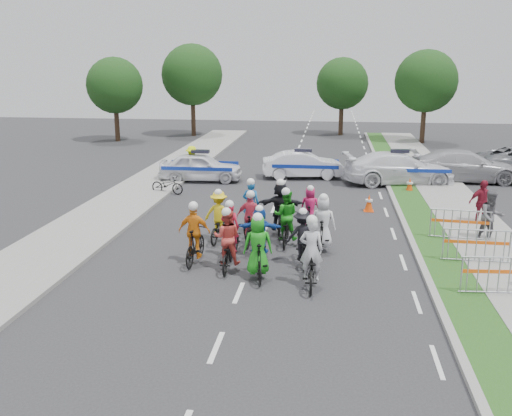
# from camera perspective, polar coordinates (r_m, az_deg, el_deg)

# --- Properties ---
(ground) EXTENTS (90.00, 90.00, 0.00)m
(ground) POSITION_cam_1_polar(r_m,az_deg,el_deg) (15.29, -1.73, -8.48)
(ground) COLOR #28282B
(ground) RESTS_ON ground
(curb_right) EXTENTS (0.20, 60.00, 0.12)m
(curb_right) POSITION_cam_1_polar(r_m,az_deg,el_deg) (19.98, 15.29, -3.23)
(curb_right) COLOR gray
(curb_right) RESTS_ON ground
(grass_strip) EXTENTS (1.20, 60.00, 0.11)m
(grass_strip) POSITION_cam_1_polar(r_m,az_deg,el_deg) (20.09, 17.27, -3.30)
(grass_strip) COLOR #1E4817
(grass_strip) RESTS_ON ground
(sidewalk_right) EXTENTS (2.40, 60.00, 0.13)m
(sidewalk_right) POSITION_cam_1_polar(r_m,az_deg,el_deg) (20.48, 22.25, -3.37)
(sidewalk_right) COLOR gray
(sidewalk_right) RESTS_ON ground
(sidewalk_left) EXTENTS (3.00, 60.00, 0.13)m
(sidewalk_left) POSITION_cam_1_polar(r_m,az_deg,el_deg) (21.66, -16.74, -1.95)
(sidewalk_left) COLOR gray
(sidewalk_left) RESTS_ON ground
(rider_0) EXTENTS (0.76, 2.01, 2.03)m
(rider_0) POSITION_cam_1_polar(r_m,az_deg,el_deg) (15.56, 5.53, -5.47)
(rider_0) COLOR black
(rider_0) RESTS_ON ground
(rider_1) EXTENTS (0.91, 1.92, 1.95)m
(rider_1) POSITION_cam_1_polar(r_m,az_deg,el_deg) (15.97, 0.21, -4.54)
(rider_1) COLOR black
(rider_1) RESTS_ON ground
(rider_2) EXTENTS (0.81, 1.88, 1.89)m
(rider_2) POSITION_cam_1_polar(r_m,az_deg,el_deg) (16.76, -2.89, -3.83)
(rider_2) COLOR black
(rider_2) RESTS_ON ground
(rider_3) EXTENTS (1.00, 1.89, 1.95)m
(rider_3) POSITION_cam_1_polar(r_m,az_deg,el_deg) (17.29, -6.13, -3.16)
(rider_3) COLOR black
(rider_3) RESTS_ON ground
(rider_4) EXTENTS (1.09, 1.85, 1.80)m
(rider_4) POSITION_cam_1_polar(r_m,az_deg,el_deg) (17.09, 4.66, -3.50)
(rider_4) COLOR black
(rider_4) RESTS_ON ground
(rider_5) EXTENTS (1.38, 1.64, 1.71)m
(rider_5) POSITION_cam_1_polar(r_m,az_deg,el_deg) (17.71, 0.37, -2.72)
(rider_5) COLOR black
(rider_5) RESTS_ON ground
(rider_6) EXTENTS (0.78, 1.85, 1.84)m
(rider_6) POSITION_cam_1_polar(r_m,az_deg,el_deg) (17.84, -2.58, -2.99)
(rider_6) COLOR black
(rider_6) RESTS_ON ground
(rider_7) EXTENTS (0.86, 1.89, 1.94)m
(rider_7) POSITION_cam_1_polar(r_m,az_deg,el_deg) (18.35, 6.69, -2.12)
(rider_7) COLOR black
(rider_7) RESTS_ON ground
(rider_8) EXTENTS (0.82, 1.92, 1.96)m
(rider_8) POSITION_cam_1_polar(r_m,az_deg,el_deg) (19.01, 2.98, -1.53)
(rider_8) COLOR black
(rider_8) RESTS_ON ground
(rider_9) EXTENTS (0.97, 1.82, 1.88)m
(rider_9) POSITION_cam_1_polar(r_m,az_deg,el_deg) (18.92, -0.50, -1.59)
(rider_9) COLOR black
(rider_9) RESTS_ON ground
(rider_10) EXTENTS (1.08, 1.87, 1.84)m
(rider_10) POSITION_cam_1_polar(r_m,az_deg,el_deg) (19.36, -3.70, -1.28)
(rider_10) COLOR black
(rider_10) RESTS_ON ground
(rider_11) EXTENTS (1.62, 1.94, 2.03)m
(rider_11) POSITION_cam_1_polar(r_m,az_deg,el_deg) (20.03, 2.46, -0.34)
(rider_11) COLOR black
(rider_11) RESTS_ON ground
(rider_12) EXTENTS (0.91, 2.00, 1.97)m
(rider_12) POSITION_cam_1_polar(r_m,az_deg,el_deg) (20.42, -0.49, -0.60)
(rider_12) COLOR black
(rider_12) RESTS_ON ground
(rider_13) EXTENTS (0.75, 1.65, 1.69)m
(rider_13) POSITION_cam_1_polar(r_m,az_deg,el_deg) (20.62, 5.42, -0.47)
(rider_13) COLOR black
(rider_13) RESTS_ON ground
(police_car_0) EXTENTS (4.32, 1.96, 1.44)m
(police_car_0) POSITION_cam_1_polar(r_m,az_deg,el_deg) (29.32, -5.55, 4.11)
(police_car_0) COLOR white
(police_car_0) RESTS_ON ground
(police_car_1) EXTENTS (4.39, 2.10, 1.39)m
(police_car_1) POSITION_cam_1_polar(r_m,az_deg,el_deg) (30.03, 4.71, 4.33)
(police_car_1) COLOR white
(police_car_1) RESTS_ON ground
(police_car_2) EXTENTS (5.75, 3.11, 1.58)m
(police_car_2) POSITION_cam_1_polar(r_m,az_deg,el_deg) (29.27, 14.09, 3.87)
(police_car_2) COLOR white
(police_car_2) RESTS_ON ground
(civilian_sedan) EXTENTS (5.45, 2.22, 1.58)m
(civilian_sedan) POSITION_cam_1_polar(r_m,az_deg,el_deg) (30.93, 20.18, 3.96)
(civilian_sedan) COLOR #AFAFB4
(civilian_sedan) RESTS_ON ground
(spectator_1) EXTENTS (1.00, 0.84, 1.81)m
(spectator_1) POSITION_cam_1_polar(r_m,az_deg,el_deg) (20.66, 22.48, -0.82)
(spectator_1) COLOR #56555A
(spectator_1) RESTS_ON ground
(spectator_2) EXTENTS (1.08, 0.65, 1.72)m
(spectator_2) POSITION_cam_1_polar(r_m,az_deg,el_deg) (22.77, 21.64, 0.49)
(spectator_2) COLOR maroon
(spectator_2) RESTS_ON ground
(marshal_hiviz) EXTENTS (1.16, 0.70, 1.74)m
(marshal_hiviz) POSITION_cam_1_polar(r_m,az_deg,el_deg) (29.67, -6.40, 4.51)
(marshal_hiviz) COLOR #DDF70D
(marshal_hiviz) RESTS_ON ground
(barrier_0) EXTENTS (2.03, 0.66, 1.12)m
(barrier_0) POSITION_cam_1_polar(r_m,az_deg,el_deg) (16.06, 23.11, -6.40)
(barrier_0) COLOR #A5A8AD
(barrier_0) RESTS_ON ground
(barrier_1) EXTENTS (2.01, 0.55, 1.12)m
(barrier_1) POSITION_cam_1_polar(r_m,az_deg,el_deg) (18.31, 21.14, -3.69)
(barrier_1) COLOR #A5A8AD
(barrier_1) RESTS_ON ground
(barrier_2) EXTENTS (2.04, 0.71, 1.12)m
(barrier_2) POSITION_cam_1_polar(r_m,az_deg,el_deg) (20.46, 19.70, -1.70)
(barrier_2) COLOR #A5A8AD
(barrier_2) RESTS_ON ground
(cone_0) EXTENTS (0.40, 0.40, 0.70)m
(cone_0) POSITION_cam_1_polar(r_m,az_deg,el_deg) (23.71, 11.23, 0.49)
(cone_0) COLOR #F24C0C
(cone_0) RESTS_ON ground
(cone_1) EXTENTS (0.40, 0.40, 0.70)m
(cone_1) POSITION_cam_1_polar(r_m,az_deg,el_deg) (27.57, 15.12, 2.21)
(cone_1) COLOR #F24C0C
(cone_1) RESTS_ON ground
(parked_bike) EXTENTS (1.70, 0.93, 0.85)m
(parked_bike) POSITION_cam_1_polar(r_m,az_deg,el_deg) (26.64, -8.86, 2.31)
(parked_bike) COLOR black
(parked_bike) RESTS_ON ground
(tree_0) EXTENTS (4.20, 4.20, 6.30)m
(tree_0) POSITION_cam_1_polar(r_m,az_deg,el_deg) (44.98, -13.96, 11.80)
(tree_0) COLOR #382619
(tree_0) RESTS_ON ground
(tree_1) EXTENTS (4.55, 4.55, 6.82)m
(tree_1) POSITION_cam_1_polar(r_m,az_deg,el_deg) (44.41, 16.65, 12.05)
(tree_1) COLOR #382619
(tree_1) RESTS_ON ground
(tree_3) EXTENTS (4.90, 4.90, 7.35)m
(tree_3) POSITION_cam_1_polar(r_m,az_deg,el_deg) (47.27, -6.40, 13.09)
(tree_3) COLOR #382619
(tree_3) RESTS_ON ground
(tree_4) EXTENTS (4.20, 4.20, 6.30)m
(tree_4) POSITION_cam_1_polar(r_m,az_deg,el_deg) (47.92, 8.63, 12.20)
(tree_4) COLOR #382619
(tree_4) RESTS_ON ground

